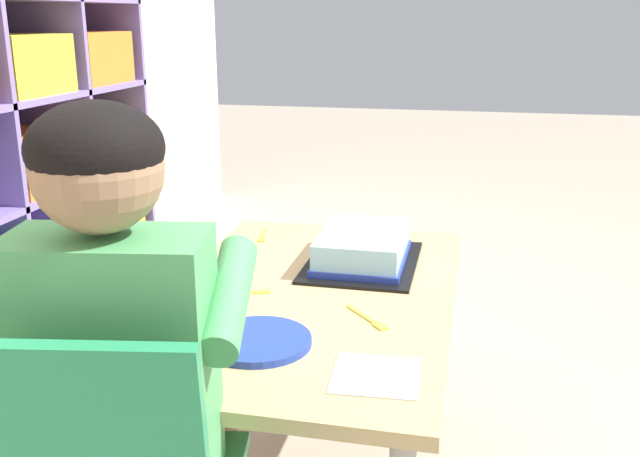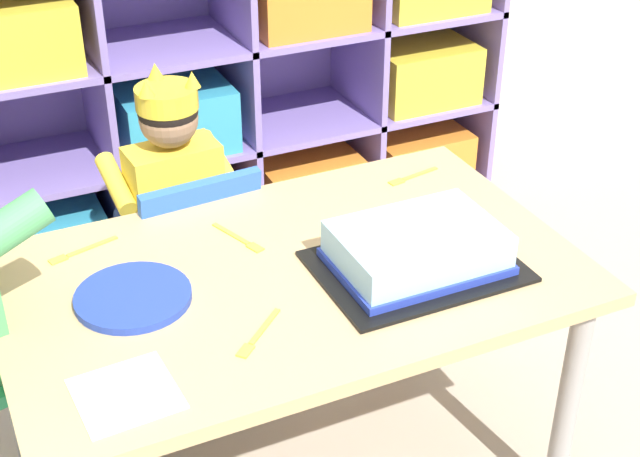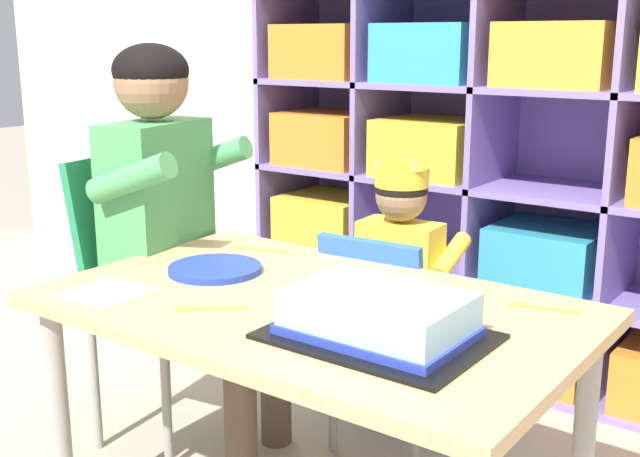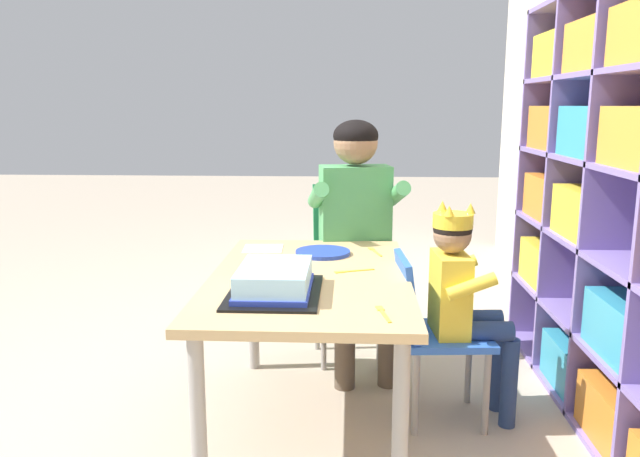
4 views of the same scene
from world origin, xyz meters
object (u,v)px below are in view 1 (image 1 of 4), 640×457
at_px(fork_near_child_seat, 243,293).
at_px(fork_by_napkin, 263,236).
at_px(adult_helper_seated, 128,346).
at_px(activity_table, 308,316).
at_px(child_with_crown, 87,312).
at_px(birthday_cake_on_tray, 363,250).
at_px(classroom_chair_blue, 133,367).
at_px(fork_beside_plate_stack, 150,345).
at_px(paper_plate_stack, 258,341).
at_px(fork_near_cake_tray, 368,319).

height_order(fork_near_child_seat, fork_by_napkin, same).
xyz_separation_m(adult_helper_seated, fork_by_napkin, (0.96, 0.06, -0.11)).
bearing_deg(adult_helper_seated, activity_table, -116.58).
bearing_deg(activity_table, child_with_crown, 98.87).
relative_size(child_with_crown, birthday_cake_on_tray, 2.10).
distance_m(classroom_chair_blue, fork_by_napkin, 0.55).
bearing_deg(fork_beside_plate_stack, fork_near_child_seat, -32.09).
relative_size(birthday_cake_on_tray, fork_near_child_seat, 2.68).
xyz_separation_m(activity_table, paper_plate_stack, (-0.30, 0.03, 0.07)).
xyz_separation_m(classroom_chair_blue, adult_helper_seated, (-0.49, -0.26, 0.32)).
height_order(activity_table, classroom_chair_blue, classroom_chair_blue).
bearing_deg(fork_beside_plate_stack, child_with_crown, 32.56).
bearing_deg(fork_near_child_seat, classroom_chair_blue, -14.18).
bearing_deg(paper_plate_stack, birthday_cake_on_tray, -13.52).
height_order(adult_helper_seated, paper_plate_stack, adult_helper_seated).
xyz_separation_m(paper_plate_stack, fork_near_cake_tray, (0.17, -0.20, -0.01)).
bearing_deg(classroom_chair_blue, activity_table, 96.08).
xyz_separation_m(birthday_cake_on_tray, paper_plate_stack, (-0.52, 0.13, -0.03)).
bearing_deg(paper_plate_stack, fork_near_cake_tray, -49.80).
bearing_deg(fork_by_napkin, fork_beside_plate_stack, 169.07).
xyz_separation_m(child_with_crown, adult_helper_seated, (-0.48, -0.37, 0.18)).
bearing_deg(paper_plate_stack, classroom_chair_blue, 60.82).
distance_m(fork_near_cake_tray, fork_beside_plate_stack, 0.46).
xyz_separation_m(adult_helper_seated, birthday_cake_on_tray, (0.78, -0.26, -0.07)).
bearing_deg(fork_by_napkin, fork_near_cake_tray, -153.87).
relative_size(fork_near_child_seat, fork_near_cake_tray, 1.21).
xyz_separation_m(classroom_chair_blue, fork_beside_plate_stack, (-0.28, -0.19, 0.21)).
distance_m(adult_helper_seated, fork_by_napkin, 0.97).
height_order(classroom_chair_blue, adult_helper_seated, adult_helper_seated).
bearing_deg(birthday_cake_on_tray, fork_by_napkin, 61.89).
relative_size(classroom_chair_blue, child_with_crown, 0.76).
bearing_deg(fork_near_cake_tray, activity_table, 8.94).
height_order(classroom_chair_blue, child_with_crown, child_with_crown).
distance_m(fork_by_napkin, fork_beside_plate_stack, 0.75).
xyz_separation_m(child_with_crown, paper_plate_stack, (-0.22, -0.50, 0.08)).
relative_size(adult_helper_seated, fork_by_napkin, 7.86).
height_order(activity_table, paper_plate_stack, paper_plate_stack).
distance_m(fork_near_child_seat, fork_beside_plate_stack, 0.32).
relative_size(fork_by_napkin, fork_beside_plate_stack, 0.94).
distance_m(activity_table, classroom_chair_blue, 0.46).
bearing_deg(fork_near_cake_tray, fork_near_child_seat, 32.50).
height_order(child_with_crown, birthday_cake_on_tray, child_with_crown).
xyz_separation_m(child_with_crown, fork_by_napkin, (0.48, -0.30, 0.07)).
relative_size(activity_table, adult_helper_seated, 1.03).
xyz_separation_m(fork_near_child_seat, fork_near_cake_tray, (-0.09, -0.31, 0.00)).
xyz_separation_m(classroom_chair_blue, paper_plate_stack, (-0.22, -0.40, 0.22)).
bearing_deg(paper_plate_stack, fork_by_napkin, 16.07).
bearing_deg(activity_table, fork_near_cake_tray, -129.03).
relative_size(fork_near_child_seat, fork_by_napkin, 1.04).
bearing_deg(fork_near_child_seat, fork_beside_plate_stack, 53.52).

